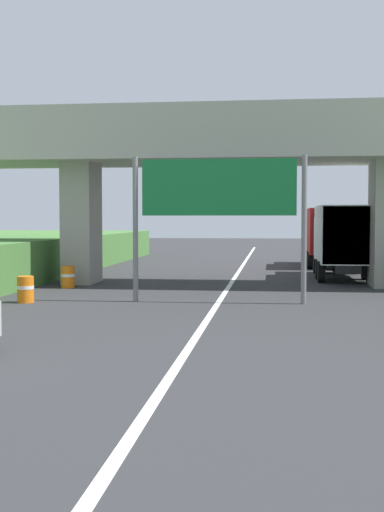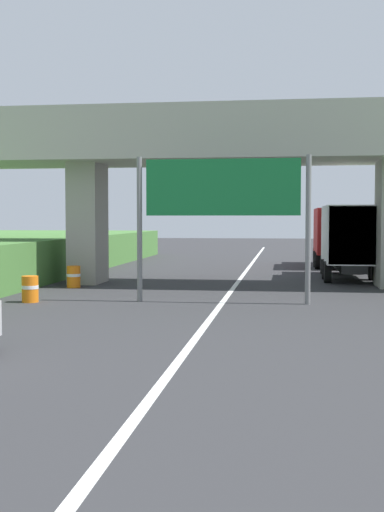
{
  "view_description": "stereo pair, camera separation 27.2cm",
  "coord_description": "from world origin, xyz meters",
  "px_view_note": "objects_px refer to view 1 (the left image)",
  "views": [
    {
      "loc": [
        1.83,
        1.61,
        2.85
      ],
      "look_at": [
        0.0,
        16.92,
        2.0
      ],
      "focal_mm": 47.68,
      "sensor_mm": 36.0,
      "label": 1
    },
    {
      "loc": [
        2.1,
        1.64,
        2.85
      ],
      "look_at": [
        0.0,
        16.92,
        2.0
      ],
      "focal_mm": 47.68,
      "sensor_mm": 36.0,
      "label": 2
    }
  ],
  "objects_px": {
    "truck_white": "(341,238)",
    "construction_barrel_3": "(25,289)",
    "overhead_highway_sign": "(219,196)",
    "construction_barrel_4": "(68,277)",
    "truck_red": "(326,234)"
  },
  "relations": [
    {
      "from": "construction_barrel_3",
      "to": "construction_barrel_4",
      "type": "height_order",
      "value": "same"
    },
    {
      "from": "truck_red",
      "to": "construction_barrel_4",
      "type": "height_order",
      "value": "truck_red"
    },
    {
      "from": "construction_barrel_3",
      "to": "truck_red",
      "type": "bearing_deg",
      "value": 58.88
    },
    {
      "from": "overhead_highway_sign",
      "to": "truck_white",
      "type": "bearing_deg",
      "value": 63.47
    },
    {
      "from": "truck_white",
      "to": "truck_red",
      "type": "height_order",
      "value": "same"
    },
    {
      "from": "overhead_highway_sign",
      "to": "construction_barrel_4",
      "type": "xyz_separation_m",
      "value": [
        -6.55,
        4.2,
        -3.16
      ]
    },
    {
      "from": "truck_white",
      "to": "overhead_highway_sign",
      "type": "bearing_deg",
      "value": -116.53
    },
    {
      "from": "truck_white",
      "to": "construction_barrel_3",
      "type": "height_order",
      "value": "truck_white"
    },
    {
      "from": "truck_white",
      "to": "construction_barrel_4",
      "type": "bearing_deg",
      "value": -153.03
    },
    {
      "from": "overhead_highway_sign",
      "to": "truck_red",
      "type": "distance_m",
      "value": 19.04
    },
    {
      "from": "construction_barrel_3",
      "to": "construction_barrel_4",
      "type": "distance_m",
      "value": 4.93
    },
    {
      "from": "construction_barrel_4",
      "to": "overhead_highway_sign",
      "type": "bearing_deg",
      "value": -32.66
    },
    {
      "from": "overhead_highway_sign",
      "to": "construction_barrel_3",
      "type": "relative_size",
      "value": 6.53
    },
    {
      "from": "overhead_highway_sign",
      "to": "truck_white",
      "type": "height_order",
      "value": "overhead_highway_sign"
    },
    {
      "from": "truck_white",
      "to": "construction_barrel_4",
      "type": "xyz_separation_m",
      "value": [
        -11.59,
        -5.9,
        -1.47
      ]
    }
  ]
}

